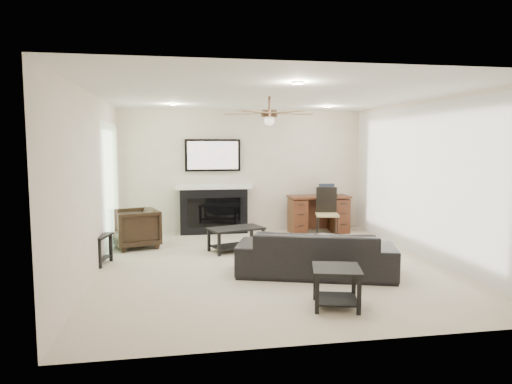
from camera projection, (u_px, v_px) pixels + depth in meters
room_shell at (282, 152)px, 6.77m from camera, size 5.50×5.54×2.52m
sofa at (316, 253)px, 6.29m from camera, size 2.29×1.44×0.62m
armchair at (135, 228)px, 7.95m from camera, size 0.94×0.92×0.68m
coffee_table at (236, 239)px, 7.71m from camera, size 1.01×0.77×0.40m
end_table_near at (336, 287)px, 5.05m from camera, size 0.63×0.63×0.45m
end_table_left at (92, 250)px, 6.84m from camera, size 0.60×0.60×0.45m
fireplace_unit at (214, 187)px, 9.16m from camera, size 1.52×0.34×1.91m
desk at (318, 214)px, 9.30m from camera, size 1.22×0.56×0.76m
desk_chair at (327, 213)px, 8.75m from camera, size 0.51×0.52×0.97m
laptop at (329, 190)px, 9.27m from camera, size 0.33×0.24×0.23m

